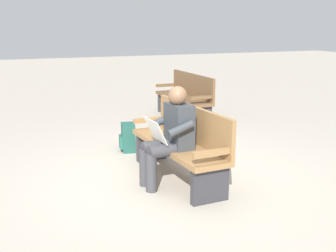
# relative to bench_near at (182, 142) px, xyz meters

# --- Properties ---
(ground_plane) EXTENTS (40.00, 40.00, 0.00)m
(ground_plane) POSITION_rel_bench_near_xyz_m (-0.00, 0.07, -0.46)
(ground_plane) COLOR #A89E8E
(bench_near) EXTENTS (1.82, 0.56, 0.90)m
(bench_near) POSITION_rel_bench_near_xyz_m (0.00, 0.00, 0.00)
(bench_near) COLOR olive
(bench_near) RESTS_ON ground
(person_seated) EXTENTS (0.58, 0.59, 1.18)m
(person_seated) POSITION_rel_bench_near_xyz_m (-0.17, 0.23, 0.17)
(person_seated) COLOR #33383D
(person_seated) RESTS_ON ground
(backpack) EXTENTS (0.32, 0.27, 0.42)m
(backpack) POSITION_rel_bench_near_xyz_m (1.33, 0.29, -0.25)
(backpack) COLOR #1E4C42
(backpack) RESTS_ON ground
(bench_far) EXTENTS (1.80, 0.48, 0.90)m
(bench_far) POSITION_rel_bench_near_xyz_m (3.06, -1.48, 0.00)
(bench_far) COLOR brown
(bench_far) RESTS_ON ground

